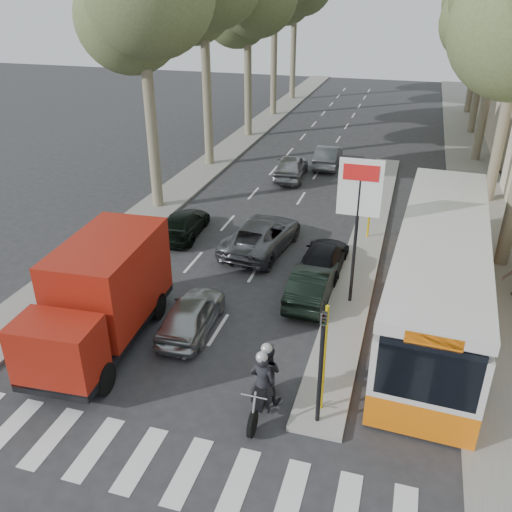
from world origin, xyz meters
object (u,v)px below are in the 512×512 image
at_px(silver_hatchback, 191,314).
at_px(city_bus, 439,270).
at_px(motorcycle, 264,380).
at_px(red_truck, 102,294).
at_px(dark_hatchback, 312,283).

xyz_separation_m(silver_hatchback, city_bus, (7.96, 3.45, 1.17)).
relative_size(city_bus, motorcycle, 5.41).
distance_m(silver_hatchback, city_bus, 8.76).
height_order(red_truck, city_bus, red_truck).
relative_size(red_truck, city_bus, 0.50).
bearing_deg(motorcycle, dark_hatchback, 88.78).
xyz_separation_m(silver_hatchback, red_truck, (-2.45, -1.41, 1.16)).
xyz_separation_m(red_truck, city_bus, (10.41, 4.86, 0.01)).
xyz_separation_m(city_bus, motorcycle, (-4.53, -6.42, -0.87)).
distance_m(city_bus, motorcycle, 7.91).
distance_m(dark_hatchback, red_truck, 7.71).
bearing_deg(silver_hatchback, dark_hatchback, -140.61).
height_order(dark_hatchback, city_bus, city_bus).
distance_m(silver_hatchback, red_truck, 3.06).
height_order(silver_hatchback, red_truck, red_truck).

